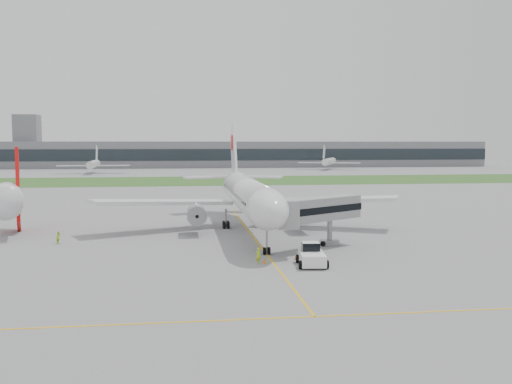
{
  "coord_description": "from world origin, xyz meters",
  "views": [
    {
      "loc": [
        -10.3,
        -82.56,
        13.62
      ],
      "look_at": [
        0.95,
        2.0,
        6.15
      ],
      "focal_mm": 40.0,
      "sensor_mm": 36.0,
      "label": 1
    }
  ],
  "objects": [
    {
      "name": "grass_strip",
      "position": [
        0.0,
        120.0,
        0.01
      ],
      "size": [
        600.0,
        50.0,
        0.02
      ],
      "primitive_type": "cube",
      "color": "#2E5C22",
      "rests_on": "ground"
    },
    {
      "name": "distant_aircraft_right",
      "position": [
        63.18,
        193.83,
        0.0
      ],
      "size": [
        38.96,
        37.06,
        11.76
      ],
      "primitive_type": null,
      "rotation": [
        0.0,
        0.0,
        -0.41
      ],
      "color": "white",
      "rests_on": "ground"
    },
    {
      "name": "neighbor_aircraft",
      "position": [
        -35.24,
        4.04,
        5.4
      ],
      "size": [
        7.03,
        16.89,
        13.62
      ],
      "rotation": [
        0.0,
        0.0,
        0.25
      ],
      "color": "red",
      "rests_on": "ground"
    },
    {
      "name": "pushback_tug",
      "position": [
        4.04,
        -21.58,
        1.11
      ],
      "size": [
        3.62,
        4.98,
        2.42
      ],
      "rotation": [
        0.0,
        0.0,
        -0.1
      ],
      "color": "white",
      "rests_on": "ground"
    },
    {
      "name": "control_tower",
      "position": [
        -90.0,
        232.0,
        0.0
      ],
      "size": [
        12.0,
        12.0,
        56.0
      ],
      "primitive_type": null,
      "color": "gray",
      "rests_on": "ground"
    },
    {
      "name": "ground",
      "position": [
        0.0,
        0.0,
        0.0
      ],
      "size": [
        600.0,
        600.0,
        0.0
      ],
      "primitive_type": "plane",
      "color": "#959497",
      "rests_on": "ground"
    },
    {
      "name": "distant_aircraft_left",
      "position": [
        -47.91,
        173.29,
        0.0
      ],
      "size": [
        31.79,
        28.31,
        11.77
      ],
      "primitive_type": null,
      "rotation": [
        0.0,
        0.0,
        0.04
      ],
      "color": "white",
      "rests_on": "ground"
    },
    {
      "name": "safety_cone_right",
      "position": [
        2.99,
        -18.3,
        0.31
      ],
      "size": [
        0.44,
        0.44,
        0.61
      ],
      "primitive_type": "cone",
      "color": "orange",
      "rests_on": "ground"
    },
    {
      "name": "jet_bridge",
      "position": [
        6.33,
        -12.52,
        5.0
      ],
      "size": [
        13.33,
        11.01,
        6.76
      ],
      "rotation": [
        0.0,
        0.0,
        0.58
      ],
      "color": "#99999C",
      "rests_on": "ground"
    },
    {
      "name": "safety_cone_left",
      "position": [
        -1.04,
        -20.03,
        0.29
      ],
      "size": [
        0.42,
        0.42,
        0.57
      ],
      "primitive_type": "cone",
      "color": "orange",
      "rests_on": "ground"
    },
    {
      "name": "terminal_building",
      "position": [
        0.0,
        229.87,
        7.0
      ],
      "size": [
        320.0,
        22.3,
        14.0
      ],
      "color": "gray",
      "rests_on": "ground"
    },
    {
      "name": "ground_crew_far",
      "position": [
        -26.6,
        -4.12,
        0.84
      ],
      "size": [
        0.88,
        0.98,
        1.67
      ],
      "primitive_type": "imported",
      "rotation": [
        0.0,
        0.0,
        1.21
      ],
      "color": "#BDF629",
      "rests_on": "ground"
    },
    {
      "name": "airliner",
      "position": [
        0.0,
        4.87,
        5.66
      ],
      "size": [
        48.13,
        53.95,
        17.88
      ],
      "color": "white",
      "rests_on": "ground"
    },
    {
      "name": "ground_crew_near",
      "position": [
        -1.73,
        -20.0,
        0.91
      ],
      "size": [
        0.76,
        0.62,
        1.82
      ],
      "primitive_type": "imported",
      "rotation": [
        0.0,
        0.0,
        3.45
      ],
      "color": "#B3DD24",
      "rests_on": "ground"
    },
    {
      "name": "apron_markings",
      "position": [
        0.0,
        -5.0,
        0.0
      ],
      "size": [
        70.0,
        70.0,
        0.04
      ],
      "primitive_type": null,
      "color": "yellow",
      "rests_on": "ground"
    }
  ]
}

